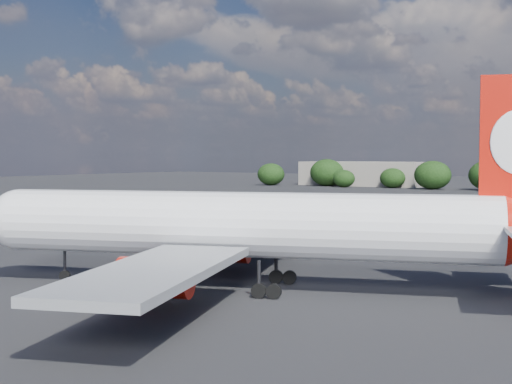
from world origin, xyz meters
The scene contains 4 objects.
ground centered at (0.00, 60.00, 0.00)m, with size 500.00×500.00×0.00m, color black.
qantas_airliner centered at (11.39, 19.70, 4.85)m, with size 47.05×45.27×15.92m.
terminal_building centered at (-65.00, 192.00, 4.00)m, with size 42.00×16.00×8.00m.
highway_sign centered at (-18.00, 176.00, 3.13)m, with size 6.00×0.30×4.50m.
Camera 1 is at (41.67, -24.88, 10.35)m, focal length 50.00 mm.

